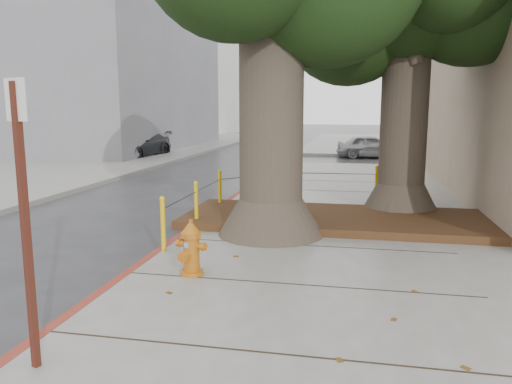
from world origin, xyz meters
The scene contains 11 objects.
ground centered at (0.00, 0.00, 0.00)m, with size 140.00×140.00×0.00m, color #28282B.
sidewalk_far centered at (6.00, 30.00, 0.07)m, with size 16.00×20.00×0.15m, color slate.
curb_red centered at (-2.00, 2.50, 0.07)m, with size 0.14×26.00×0.16m, color maroon.
planter_bed centered at (0.90, 3.90, 0.23)m, with size 6.40×2.60×0.16m, color black.
building_far_grey centered at (-15.00, 22.00, 6.00)m, with size 12.00×16.00×12.00m, color slate.
building_far_white centered at (-17.00, 45.00, 7.50)m, with size 12.00×18.00×15.00m, color silver.
bollard_ring centered at (-0.87, 4.38, 0.66)m, with size 3.79×5.39×0.95m.
fire_hydrant centered at (-1.03, 0.10, 0.55)m, with size 0.44×0.43×0.82m.
signpost centered at (-1.62, -2.69, 1.66)m, with size 0.26×0.11×2.67m.
car_silver centered at (1.98, 19.62, 0.59)m, with size 1.40×3.49×1.19m, color #9B9CA0.
car_dark centered at (-9.69, 17.25, 0.66)m, with size 1.85×4.56×1.32m, color black.
Camera 1 is at (1.29, -6.56, 2.57)m, focal length 35.00 mm.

